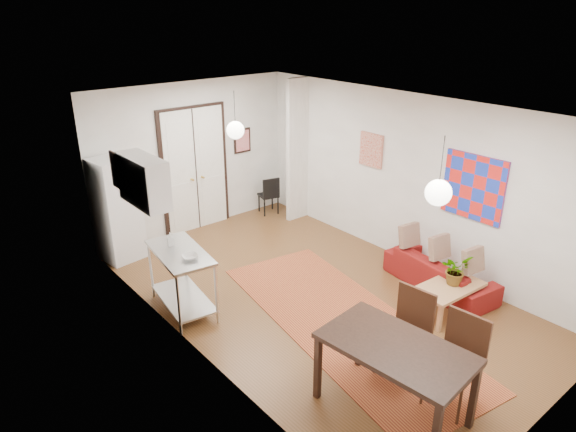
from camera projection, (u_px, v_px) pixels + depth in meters
floor at (314, 295)px, 8.01m from camera, size 7.00×7.00×0.00m
ceiling at (318, 108)px, 6.90m from camera, size 4.20×7.00×0.02m
wall_back at (193, 157)px, 9.94m from camera, size 4.20×0.02×2.90m
wall_front at (560, 311)px, 4.97m from camera, size 4.20×0.02×2.90m
wall_left at (188, 249)px, 6.21m from camera, size 0.02×7.00×2.90m
wall_right at (407, 179)px, 8.69m from camera, size 0.02×7.00×2.90m
double_doors at (195, 170)px, 10.00m from camera, size 1.44×0.06×2.50m
stub_partition at (297, 151)px, 10.36m from camera, size 0.50×0.10×2.90m
wall_cabinet at (143, 181)px, 7.21m from camera, size 0.35×1.00×0.70m
painting_popart at (473, 187)px, 7.72m from camera, size 0.05×1.00×1.00m
painting_abstract at (371, 150)px, 9.11m from camera, size 0.05×0.50×0.60m
poster_back at (242, 141)px, 10.54m from camera, size 0.40×0.03×0.50m
print_left at (118, 171)px, 7.45m from camera, size 0.03×0.44×0.54m
pendant_back at (235, 130)px, 8.56m from camera, size 0.30×0.30×0.80m
pendant_front at (438, 193)px, 5.73m from camera, size 0.30×0.30×0.80m
kilim_rug at (344, 322)px, 7.31m from camera, size 2.36×4.67×0.01m
sofa at (440, 273)px, 8.11m from camera, size 1.92×0.97×0.54m
coffee_table at (449, 289)px, 7.39m from camera, size 1.06×0.64×0.46m
potted_plant at (455, 270)px, 7.34m from camera, size 0.42×0.37×0.45m
kitchen_counter at (181, 272)px, 7.39m from camera, size 0.79×1.33×0.96m
bowl at (190, 257)px, 7.04m from camera, size 0.28×0.28×0.06m
soap_bottle at (170, 239)px, 7.40m from camera, size 0.11×0.11×0.20m
fridge at (117, 210)px, 8.86m from camera, size 0.73×0.73×1.83m
dining_table at (396, 353)px, 5.43m from camera, size 1.07×1.67×0.88m
dining_chair_near at (396, 325)px, 6.17m from camera, size 0.57×0.76×1.08m
dining_chair_far at (446, 353)px, 5.67m from camera, size 0.57×0.76×1.08m
black_side_chair at (266, 191)px, 11.03m from camera, size 0.46×0.46×0.82m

